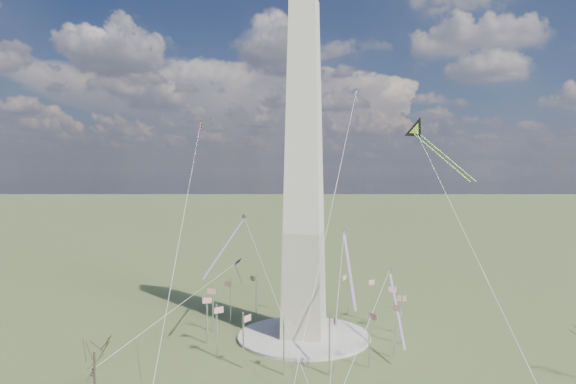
# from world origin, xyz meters

# --- Properties ---
(ground) EXTENTS (2000.00, 2000.00, 0.00)m
(ground) POSITION_xyz_m (0.00, 0.00, 0.00)
(ground) COLOR #3F542A
(ground) RESTS_ON ground
(plaza) EXTENTS (36.00, 36.00, 0.80)m
(plaza) POSITION_xyz_m (0.00, 0.00, 0.40)
(plaza) COLOR beige
(plaza) RESTS_ON ground
(washington_monument) EXTENTS (15.56, 15.56, 100.00)m
(washington_monument) POSITION_xyz_m (0.00, 0.00, 47.95)
(washington_monument) COLOR #B4A697
(washington_monument) RESTS_ON plaza
(flagpole_ring) EXTENTS (54.40, 54.40, 13.00)m
(flagpole_ring) POSITION_xyz_m (-0.00, -0.00, 7.27)
(flagpole_ring) COLOR silver
(flagpole_ring) RESTS_ON ground
(tree_far) EXTENTS (7.68, 7.68, 13.45)m
(tree_far) POSITION_xyz_m (-35.04, -44.27, 9.58)
(tree_far) COLOR #46342A
(tree_far) RESTS_ON ground
(person_west) EXTENTS (0.86, 0.68, 1.73)m
(person_west) POSITION_xyz_m (-41.25, -35.33, 0.87)
(person_west) COLOR gray
(person_west) RESTS_ON ground
(kite_delta_black) EXTENTS (18.25, 18.06, 17.23)m
(kite_delta_black) POSITION_xyz_m (30.13, 7.94, 55.75)
(kite_delta_black) COLOR black
(kite_delta_black) RESTS_ON ground
(kite_diamond_purple) EXTENTS (2.18, 2.88, 8.40)m
(kite_diamond_purple) POSITION_xyz_m (-21.55, 9.58, 17.46)
(kite_diamond_purple) COLOR navy
(kite_diamond_purple) RESTS_ON ground
(kite_streamer_left) EXTENTS (6.07, 22.93, 15.90)m
(kite_streamer_left) POSITION_xyz_m (12.86, -11.88, 24.81)
(kite_streamer_left) COLOR #FF5A28
(kite_streamer_left) RESTS_ON ground
(kite_streamer_mid) EXTENTS (5.92, 21.66, 15.04)m
(kite_streamer_mid) POSITION_xyz_m (-20.10, -1.59, 27.14)
(kite_streamer_mid) COLOR #FF5A28
(kite_streamer_mid) RESTS_ON ground
(kite_streamer_right) EXTENTS (5.08, 22.31, 15.40)m
(kite_streamer_right) POSITION_xyz_m (24.10, -2.78, 13.52)
(kite_streamer_right) COLOR #FF5A28
(kite_streamer_right) RESTS_ON ground
(kite_small_red) EXTENTS (1.16, 1.59, 4.01)m
(kite_small_red) POSITION_xyz_m (-41.24, 31.20, 62.42)
(kite_small_red) COLOR red
(kite_small_red) RESTS_ON ground
(kite_small_white) EXTENTS (1.29, 1.88, 3.95)m
(kite_small_white) POSITION_xyz_m (10.58, 45.90, 72.51)
(kite_small_white) COLOR white
(kite_small_white) RESTS_ON ground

